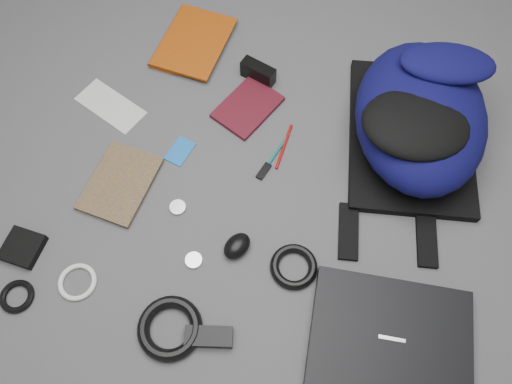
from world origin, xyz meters
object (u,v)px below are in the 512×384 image
(laptop, at_px, (390,340))
(textbook_red, at_px, (165,35))
(pouch, at_px, (23,248))
(dvd_case, at_px, (248,107))
(compact_camera, at_px, (258,72))
(mouse, at_px, (237,246))
(backpack, at_px, (420,116))
(power_brick, at_px, (209,337))
(comic_book, at_px, (94,174))

(laptop, relative_size, textbook_red, 1.41)
(textbook_red, relative_size, pouch, 2.87)
(textbook_red, bearing_deg, pouch, -93.66)
(dvd_case, distance_m, compact_camera, 0.12)
(dvd_case, height_order, mouse, mouse)
(mouse, bearing_deg, laptop, 8.67)
(backpack, height_order, dvd_case, backpack)
(dvd_case, height_order, power_brick, power_brick)
(backpack, distance_m, comic_book, 0.91)
(textbook_red, distance_m, compact_camera, 0.34)
(laptop, distance_m, mouse, 0.44)
(textbook_red, height_order, comic_book, textbook_red)
(power_brick, bearing_deg, backpack, 47.19)
(compact_camera, bearing_deg, mouse, -63.11)
(comic_book, distance_m, dvd_case, 0.48)
(comic_book, relative_size, compact_camera, 2.11)
(backpack, bearing_deg, pouch, -156.35)
(mouse, distance_m, power_brick, 0.24)
(mouse, bearing_deg, dvd_case, 128.27)
(comic_book, bearing_deg, laptop, -9.67)
(power_brick, bearing_deg, mouse, 76.01)
(dvd_case, bearing_deg, laptop, -24.10)
(laptop, relative_size, mouse, 4.70)
(dvd_case, height_order, pouch, pouch)
(power_brick, bearing_deg, compact_camera, 83.08)
(laptop, xyz_separation_m, textbook_red, (-0.88, 0.72, -0.00))
(comic_book, relative_size, power_brick, 1.97)
(backpack, bearing_deg, power_brick, -128.90)
(mouse, bearing_deg, comic_book, -166.84)
(dvd_case, bearing_deg, compact_camera, 113.21)
(textbook_red, height_order, mouse, mouse)
(backpack, distance_m, dvd_case, 0.49)
(laptop, relative_size, comic_book, 1.67)
(comic_book, xyz_separation_m, compact_camera, (0.33, 0.47, 0.02))
(dvd_case, bearing_deg, mouse, -54.02)
(comic_book, distance_m, power_brick, 0.56)
(textbook_red, xyz_separation_m, pouch, (-0.07, -0.79, -0.00))
(backpack, height_order, mouse, backpack)
(compact_camera, xyz_separation_m, pouch, (-0.41, -0.72, -0.02))
(backpack, bearing_deg, laptop, -96.73)
(comic_book, bearing_deg, textbook_red, 93.14)
(textbook_red, distance_m, power_brick, 0.97)
(compact_camera, height_order, pouch, compact_camera)
(laptop, bearing_deg, backpack, 87.77)
(compact_camera, bearing_deg, pouch, -105.12)
(compact_camera, height_order, power_brick, compact_camera)
(comic_book, bearing_deg, mouse, -7.48)
(laptop, height_order, power_brick, laptop)
(dvd_case, relative_size, power_brick, 1.67)
(backpack, distance_m, mouse, 0.61)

